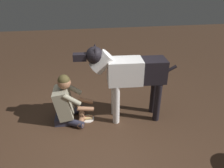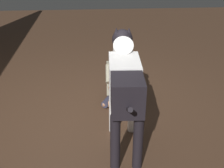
{
  "view_description": "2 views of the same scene",
  "coord_description": "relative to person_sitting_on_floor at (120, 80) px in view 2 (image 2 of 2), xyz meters",
  "views": [
    {
      "loc": [
        0.01,
        2.64,
        2.31
      ],
      "look_at": [
        -0.44,
        -0.45,
        0.67
      ],
      "focal_mm": 35.35,
      "sensor_mm": 36.0,
      "label": 1
    },
    {
      "loc": [
        -3.61,
        -0.09,
        2.29
      ],
      "look_at": [
        -0.08,
        -0.34,
        0.49
      ],
      "focal_mm": 45.75,
      "sensor_mm": 36.0,
      "label": 2
    }
  ],
  "objects": [
    {
      "name": "person_sitting_on_floor",
      "position": [
        0.0,
        0.0,
        0.0
      ],
      "size": [
        0.67,
        0.58,
        0.86
      ],
      "color": "#313145",
      "rests_on": "ground"
    },
    {
      "name": "hot_dog_on_plate",
      "position": [
        -0.32,
        0.01,
        -0.33
      ],
      "size": [
        0.23,
        0.23,
        0.06
      ],
      "color": "silver",
      "rests_on": "ground"
    },
    {
      "name": "ground_plane",
      "position": [
        -0.3,
        0.49,
        -0.35
      ],
      "size": [
        13.84,
        13.84,
        0.0
      ],
      "primitive_type": "plane",
      "color": "#442D1F"
    },
    {
      "name": "large_dog",
      "position": [
        -1.01,
        0.05,
        0.49
      ],
      "size": [
        1.63,
        0.39,
        1.32
      ],
      "color": "white",
      "rests_on": "ground"
    }
  ]
}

